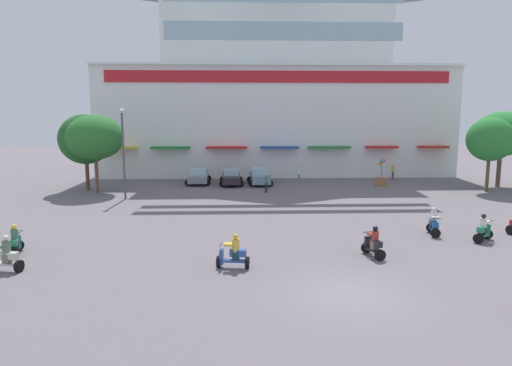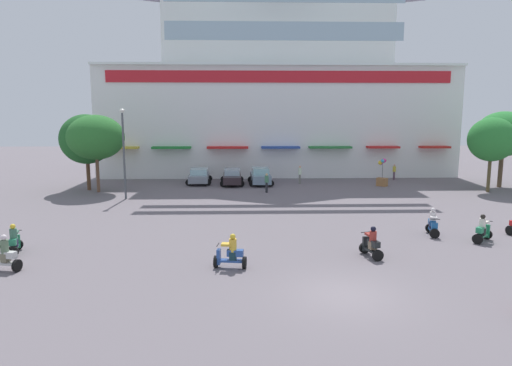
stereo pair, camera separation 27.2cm
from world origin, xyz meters
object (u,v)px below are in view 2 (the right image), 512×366
at_px(scooter_rider_3, 3,256).
at_px(pedestrian_0, 300,173).
at_px(pedestrian_1, 394,171).
at_px(plaza_tree_3, 503,134).
at_px(scooter_rider_2, 372,244).
at_px(pedestrian_2, 267,182).
at_px(scooter_rider_1, 14,241).
at_px(scooter_rider_0, 433,224).
at_px(plaza_tree_0, 86,139).
at_px(plaza_tree_2, 96,137).
at_px(scooter_rider_9, 483,230).
at_px(balloon_vendor_cart, 382,174).
at_px(scooter_rider_5, 231,254).
at_px(streetlamp_near, 124,147).
at_px(parked_car_1, 232,177).
at_px(parked_car_2, 260,176).
at_px(plaza_tree_1, 492,140).
at_px(parked_car_0, 199,176).

xyz_separation_m(scooter_rider_3, pedestrian_0, (15.52, 23.36, 0.35)).
height_order(pedestrian_0, pedestrian_1, pedestrian_0).
height_order(plaza_tree_3, scooter_rider_2, plaza_tree_3).
bearing_deg(pedestrian_2, scooter_rider_1, -128.17).
relative_size(scooter_rider_0, pedestrian_2, 0.92).
relative_size(plaza_tree_0, plaza_tree_2, 1.01).
bearing_deg(scooter_rider_9, scooter_rider_0, 147.66).
height_order(pedestrian_1, balloon_vendor_cart, balloon_vendor_cart).
bearing_deg(scooter_rider_9, plaza_tree_2, 147.41).
bearing_deg(scooter_rider_5, scooter_rider_9, 15.61).
xyz_separation_m(scooter_rider_9, streetlamp_near, (-21.53, 12.52, 3.43)).
bearing_deg(pedestrian_1, pedestrian_2, -152.15).
height_order(scooter_rider_5, pedestrian_2, pedestrian_2).
height_order(plaza_tree_0, scooter_rider_5, plaza_tree_0).
bearing_deg(plaza_tree_3, plaza_tree_0, -179.16).
xyz_separation_m(scooter_rider_3, pedestrian_2, (12.13, 18.69, 0.29)).
bearing_deg(pedestrian_0, scooter_rider_9, -70.43).
distance_m(plaza_tree_2, scooter_rider_2, 25.96).
xyz_separation_m(scooter_rider_2, scooter_rider_5, (-6.46, -1.27, -0.00)).
xyz_separation_m(scooter_rider_5, pedestrian_2, (2.54, 18.63, 0.32)).
distance_m(plaza_tree_3, parked_car_1, 24.70).
height_order(plaza_tree_0, parked_car_2, plaza_tree_0).
bearing_deg(scooter_rider_1, scooter_rider_3, -73.31).
xyz_separation_m(parked_car_2, balloon_vendor_cart, (11.12, -1.20, 0.35)).
relative_size(parked_car_2, streetlamp_near, 0.59).
bearing_deg(streetlamp_near, scooter_rider_3, -93.51).
distance_m(scooter_rider_5, streetlamp_near, 18.60).
height_order(parked_car_1, scooter_rider_0, scooter_rider_0).
distance_m(plaza_tree_1, balloon_vendor_cart, 9.33).
distance_m(plaza_tree_0, scooter_rider_3, 21.04).
relative_size(plaza_tree_1, pedestrian_1, 3.99).
xyz_separation_m(plaza_tree_1, scooter_rider_3, (-30.92, -18.42, -3.80)).
distance_m(plaza_tree_3, scooter_rider_9, 20.86).
distance_m(plaza_tree_1, scooter_rider_5, 28.41).
distance_m(plaza_tree_0, parked_car_1, 13.20).
xyz_separation_m(scooter_rider_1, scooter_rider_2, (16.76, -1.03, 0.02)).
height_order(parked_car_0, pedestrian_0, pedestrian_0).
height_order(scooter_rider_0, streetlamp_near, streetlamp_near).
xyz_separation_m(plaza_tree_1, balloon_vendor_cart, (-8.02, 3.43, -3.31)).
bearing_deg(balloon_vendor_cart, streetlamp_near, -165.49).
distance_m(parked_car_2, scooter_rider_9, 22.17).
relative_size(pedestrian_2, streetlamp_near, 0.24).
xyz_separation_m(plaza_tree_3, streetlamp_near, (-32.39, -4.80, -0.74)).
relative_size(parked_car_1, scooter_rider_3, 2.86).
relative_size(plaza_tree_2, scooter_rider_2, 4.35).
height_order(scooter_rider_0, scooter_rider_2, scooter_rider_0).
relative_size(plaza_tree_2, scooter_rider_9, 4.39).
xyz_separation_m(parked_car_1, streetlamp_near, (-8.12, -6.99, 3.31)).
distance_m(plaza_tree_1, parked_car_2, 20.03).
xyz_separation_m(plaza_tree_0, scooter_rider_0, (23.72, -15.47, -3.78)).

